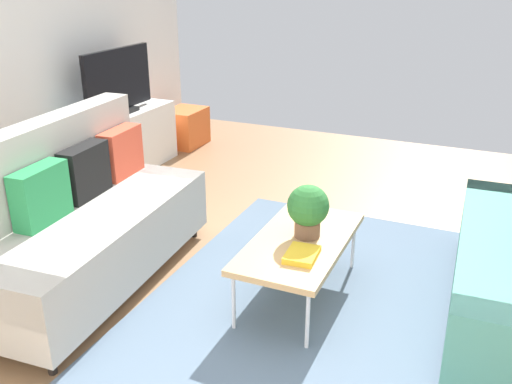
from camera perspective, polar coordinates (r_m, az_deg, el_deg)
The scene contains 13 objects.
ground_plane at distance 3.78m, azimuth 3.79°, elevation -10.60°, with size 7.68×7.68×0.00m, color #936B47.
area_rug at distance 3.70m, azimuth 7.01°, elevation -11.41°, with size 2.90×2.20×0.01m, color slate.
couch_beige at distance 3.93m, azimuth -17.49°, elevation -2.77°, with size 1.95×0.97×1.10m.
coffee_table at distance 3.60m, azimuth 4.48°, elevation -5.20°, with size 1.10×0.56×0.42m.
tv_console at distance 5.99m, azimuth -13.41°, elevation 4.85°, with size 1.40×0.44×0.64m, color silver.
tv at distance 5.83m, azimuth -13.80°, elevation 10.76°, with size 1.00×0.20×0.64m.
storage_trunk at distance 6.84m, azimuth -7.18°, elevation 6.54°, with size 0.52×0.40×0.44m, color orange.
potted_plant at distance 3.55m, azimuth 5.30°, elevation -1.70°, with size 0.27×0.27×0.35m.
table_book_0 at distance 3.37m, azimuth 4.68°, elevation -6.36°, with size 0.24×0.18×0.04m, color gold.
vase_0 at distance 5.49m, azimuth -17.79°, elevation 7.05°, with size 0.10×0.10×0.14m, color #33B29E.
vase_1 at distance 5.61m, azimuth -16.70°, elevation 7.55°, with size 0.12×0.12×0.15m, color #4C72B2.
bottle_0 at distance 5.68m, azimuth -14.89°, elevation 8.17°, with size 0.06×0.06×0.20m, color #3F8C4C.
bottle_1 at distance 5.76m, azimuth -14.21°, elevation 8.49°, with size 0.05×0.05×0.21m, color gold.
Camera 1 is at (-3.00, -1.05, 2.04)m, focal length 39.40 mm.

